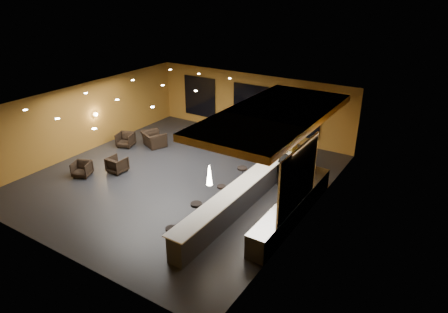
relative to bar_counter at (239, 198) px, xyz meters
The scene contains 34 objects.
floor 3.82m from the bar_counter, 164.68° to the left, with size 12.00×13.00×0.10m, color black.
ceiling 4.86m from the bar_counter, 164.68° to the left, with size 12.00×13.00×0.10m, color black.
wall_back 8.48m from the bar_counter, 115.80° to the left, with size 12.00×0.10×3.50m, color #9E6923.
wall_front 6.76m from the bar_counter, 123.33° to the right, with size 12.00×0.10×3.50m, color #9E6923.
wall_left 9.83m from the bar_counter, behind, with size 0.10×13.00×3.50m, color #9E6923.
wall_right 2.88m from the bar_counter, 22.62° to the left, with size 0.10×13.00×3.50m, color #9E6923.
wood_soffit 3.51m from the bar_counter, 80.07° to the left, with size 3.60×8.00×0.28m, color #BA8336.
window_left 10.39m from the bar_counter, 133.86° to the left, with size 2.20×0.06×2.40m, color black.
window_center 8.37m from the bar_counter, 116.13° to the left, with size 2.20×0.06×2.40m, color black.
window_right 7.56m from the bar_counter, 94.99° to the left, with size 2.20×0.06×2.40m, color black.
tile_backsplash 2.75m from the bar_counter, ahead, with size 0.06×3.20×2.40m, color white.
bar_counter is the anchor object (origin of this frame).
bar_top 0.52m from the bar_counter, ahead, with size 0.78×8.10×0.05m, color silver.
prep_counter 2.06m from the bar_counter, 14.04° to the left, with size 0.70×6.00×0.86m, color black.
prep_top 2.10m from the bar_counter, 14.04° to the left, with size 0.72×6.00×0.03m, color silver.
wall_shelf_lower 2.44m from the bar_counter, ahead, with size 0.30×1.50×0.03m, color silver.
wall_shelf_upper 2.67m from the bar_counter, ahead, with size 0.30×1.50×0.03m, color silver.
column 4.77m from the bar_counter, 90.00° to the left, with size 0.60×0.60×3.50m, color olive.
wall_sconce 9.73m from the bar_counter, behind, with size 0.22×0.22×0.22m, color #FFE5B2.
pendant_0 2.72m from the bar_counter, 90.00° to the right, with size 0.20×0.20×0.70m, color white.
pendant_1 1.92m from the bar_counter, 90.00° to the left, with size 0.20×0.20×0.70m, color white.
pendant_2 3.52m from the bar_counter, 90.00° to the left, with size 0.20×0.20×0.70m, color white.
staff_a 2.78m from the bar_counter, 77.65° to the left, with size 0.68×0.45×1.86m, color black.
staff_b 3.23m from the bar_counter, 69.74° to the left, with size 0.75×0.59×1.55m, color black.
staff_c 3.38m from the bar_counter, 61.60° to the left, with size 0.85×0.55×1.73m, color black.
armchair_a 7.61m from the bar_counter, 169.98° to the right, with size 0.74×0.76×0.70m, color black.
armchair_b 6.47m from the bar_counter, behind, with size 0.78×0.81×0.73m, color black.
armchair_c 8.66m from the bar_counter, 164.83° to the left, with size 0.81×0.83×0.76m, color black.
armchair_d 7.79m from the bar_counter, 156.31° to the left, with size 1.20×1.05×0.78m, color black.
bar_stool_0 3.33m from the bar_counter, 102.13° to the right, with size 0.39×0.39×0.77m.
bar_stool_1 1.87m from the bar_counter, 115.83° to the right, with size 0.44×0.44×0.87m.
bar_stool_2 0.91m from the bar_counter, behind, with size 0.37×0.37×0.73m.
bar_stool_3 1.99m from the bar_counter, 117.06° to the left, with size 0.44×0.44×0.86m.
bar_stool_4 3.49m from the bar_counter, 101.98° to the left, with size 0.37×0.37×0.73m.
Camera 1 is at (10.31, -12.60, 8.26)m, focal length 32.00 mm.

